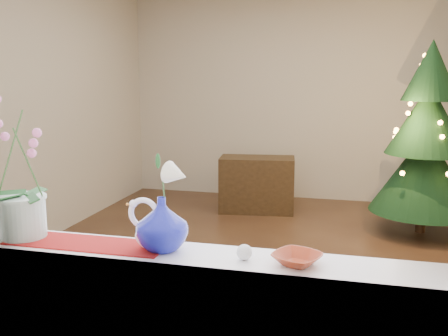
# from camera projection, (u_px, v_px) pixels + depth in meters

# --- Properties ---
(ground) EXTENTS (5.00, 5.00, 0.00)m
(ground) POSITION_uv_depth(u_px,v_px,m) (264.00, 261.00, 4.46)
(ground) COLOR #331E14
(ground) RESTS_ON ground
(wall_back) EXTENTS (4.50, 0.10, 2.70)m
(wall_back) POSITION_uv_depth(u_px,v_px,m) (297.00, 98.00, 6.61)
(wall_back) COLOR beige
(wall_back) RESTS_ON ground
(wall_front) EXTENTS (4.50, 0.10, 2.70)m
(wall_front) POSITION_uv_depth(u_px,v_px,m) (155.00, 152.00, 1.84)
(wall_front) COLOR beige
(wall_front) RESTS_ON ground
(wall_left) EXTENTS (0.10, 5.00, 2.70)m
(wall_left) POSITION_uv_depth(u_px,v_px,m) (34.00, 106.00, 4.76)
(wall_left) COLOR beige
(wall_left) RESTS_ON ground
(windowsill) EXTENTS (2.20, 0.26, 0.04)m
(windowsill) POSITION_uv_depth(u_px,v_px,m) (170.00, 256.00, 2.04)
(windowsill) COLOR white
(windowsill) RESTS_ON window_apron
(window_frame) EXTENTS (2.22, 0.06, 1.60)m
(window_frame) POSITION_uv_depth(u_px,v_px,m) (156.00, 55.00, 1.80)
(window_frame) COLOR white
(window_frame) RESTS_ON windowsill
(runner) EXTENTS (0.70, 0.20, 0.01)m
(runner) POSITION_uv_depth(u_px,v_px,m) (86.00, 243.00, 2.13)
(runner) COLOR maroon
(runner) RESTS_ON windowsill
(orchid_pot) EXTENTS (0.26, 0.26, 0.63)m
(orchid_pot) POSITION_uv_depth(u_px,v_px,m) (19.00, 168.00, 2.15)
(orchid_pot) COLOR white
(orchid_pot) RESTS_ON windowsill
(swan) EXTENTS (0.26, 0.17, 0.21)m
(swan) POSITION_uv_depth(u_px,v_px,m) (156.00, 226.00, 2.04)
(swan) COLOR white
(swan) RESTS_ON windowsill
(blue_vase) EXTENTS (0.30, 0.30, 0.26)m
(blue_vase) POSITION_uv_depth(u_px,v_px,m) (162.00, 220.00, 2.03)
(blue_vase) COLOR navy
(blue_vase) RESTS_ON windowsill
(lily) EXTENTS (0.14, 0.08, 0.19)m
(lily) POSITION_uv_depth(u_px,v_px,m) (161.00, 166.00, 1.99)
(lily) COLOR silver
(lily) RESTS_ON blue_vase
(paperweight) EXTENTS (0.06, 0.06, 0.06)m
(paperweight) POSITION_uv_depth(u_px,v_px,m) (244.00, 252.00, 1.94)
(paperweight) COLOR silver
(paperweight) RESTS_ON windowsill
(amber_dish) EXTENTS (0.20, 0.20, 0.04)m
(amber_dish) POSITION_uv_depth(u_px,v_px,m) (297.00, 260.00, 1.89)
(amber_dish) COLOR maroon
(amber_dish) RESTS_ON windowsill
(xmas_tree) EXTENTS (1.44, 1.44, 2.00)m
(xmas_tree) POSITION_uv_depth(u_px,v_px,m) (427.00, 139.00, 5.13)
(xmas_tree) COLOR black
(xmas_tree) RESTS_ON ground
(side_table) EXTENTS (0.94, 0.56, 0.67)m
(side_table) POSITION_uv_depth(u_px,v_px,m) (257.00, 184.00, 6.08)
(side_table) COLOR black
(side_table) RESTS_ON ground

